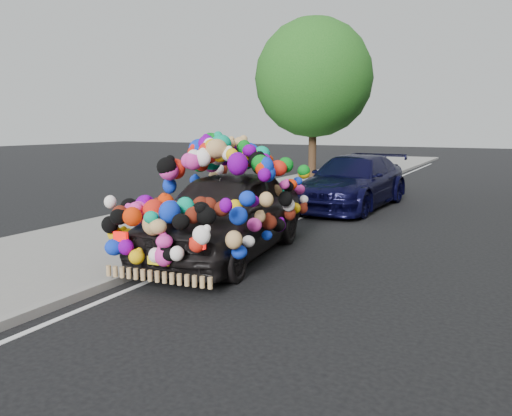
{
  "coord_description": "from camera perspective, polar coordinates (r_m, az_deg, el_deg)",
  "views": [
    {
      "loc": [
        2.92,
        -7.53,
        2.38
      ],
      "look_at": [
        -1.4,
        0.6,
        0.85
      ],
      "focal_mm": 35.0,
      "sensor_mm": 36.0,
      "label": 1
    }
  ],
  "objects": [
    {
      "name": "sidewalk",
      "position": [
        10.69,
        -15.47,
        -3.43
      ],
      "size": [
        4.0,
        60.0,
        0.12
      ],
      "primitive_type": "cube",
      "color": "gray",
      "rests_on": "ground"
    },
    {
      "name": "ground",
      "position": [
        8.42,
        6.55,
        -7.02
      ],
      "size": [
        100.0,
        100.0,
        0.0
      ],
      "primitive_type": "plane",
      "color": "black",
      "rests_on": "ground"
    },
    {
      "name": "kerb",
      "position": [
        9.48,
        -6.83,
        -4.75
      ],
      "size": [
        0.15,
        60.0,
        0.13
      ],
      "primitive_type": "cube",
      "color": "gray",
      "rests_on": "ground"
    },
    {
      "name": "tree_near_sidewalk",
      "position": [
        18.38,
        6.61,
        14.52
      ],
      "size": [
        4.2,
        4.2,
        6.13
      ],
      "color": "#332114",
      "rests_on": "ground"
    },
    {
      "name": "plush_art_car",
      "position": [
        9.12,
        -3.51,
        1.61
      ],
      "size": [
        2.78,
        5.03,
        2.21
      ],
      "rotation": [
        0.0,
        0.0,
        0.12
      ],
      "color": "black",
      "rests_on": "ground"
    },
    {
      "name": "navy_sedan",
      "position": [
        14.83,
        10.98,
        2.98
      ],
      "size": [
        2.41,
        5.3,
        1.5
      ],
      "primitive_type": "imported",
      "rotation": [
        0.0,
        0.0,
        -0.06
      ],
      "color": "black",
      "rests_on": "ground"
    }
  ]
}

